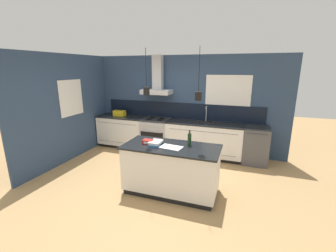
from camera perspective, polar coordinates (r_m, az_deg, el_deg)
ground_plane at (r=4.81m, az=-4.04°, el=-13.65°), size 16.00×16.00×0.00m
wall_back at (r=6.20m, az=2.90°, el=6.06°), size 5.60×2.38×2.60m
wall_left at (r=6.25m, az=-22.53°, el=4.57°), size 0.08×3.80×2.60m
counter_run_left at (r=6.77m, az=-11.41°, el=-1.23°), size 1.41×0.64×0.91m
counter_run_sink at (r=5.94m, az=9.10°, el=-3.36°), size 1.96×0.64×1.31m
oven_range at (r=6.29m, az=-3.04°, el=-2.21°), size 0.74×0.66×0.91m
dishwasher at (r=5.86m, az=21.36°, el=-4.52°), size 0.58×0.65×0.91m
kitchen_island at (r=4.22m, az=0.80°, el=-10.89°), size 1.74×0.81×0.91m
bottle_on_island at (r=4.05m, az=5.47°, el=-3.39°), size 0.07×0.07×0.29m
book_stack at (r=4.10m, az=-3.11°, el=-4.35°), size 0.21×0.33×0.07m
red_supply_box at (r=4.17m, az=-5.08°, el=-4.01°), size 0.19×0.14×0.08m
paper_pile at (r=3.99m, az=0.81°, el=-5.38°), size 0.41×0.29×0.01m
yellow_toolbox at (r=6.68m, az=-12.23°, el=3.20°), size 0.34×0.18×0.19m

